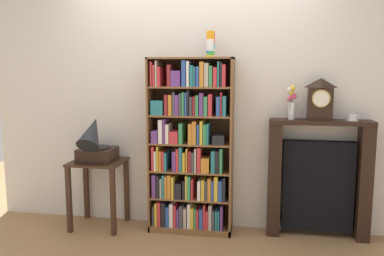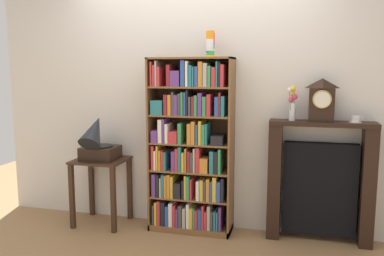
% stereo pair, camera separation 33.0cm
% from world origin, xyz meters
% --- Properties ---
extents(ground_plane, '(7.58, 6.40, 0.02)m').
position_xyz_m(ground_plane, '(0.00, 0.00, -0.01)').
color(ground_plane, '#997047').
extents(wall_back, '(4.58, 0.08, 2.60)m').
position_xyz_m(wall_back, '(0.14, 0.30, 1.30)').
color(wall_back, silver).
rests_on(wall_back, ground).
extents(bookshelf, '(0.81, 0.31, 1.71)m').
position_xyz_m(bookshelf, '(-0.01, 0.09, 0.80)').
color(bookshelf, brown).
rests_on(bookshelf, ground).
extents(cup_stack, '(0.08, 0.08, 0.24)m').
position_xyz_m(cup_stack, '(0.19, 0.11, 1.83)').
color(cup_stack, yellow).
rests_on(cup_stack, bookshelf).
extents(side_table_left, '(0.52, 0.46, 0.69)m').
position_xyz_m(side_table_left, '(-0.94, 0.03, 0.51)').
color(side_table_left, '#382316').
rests_on(side_table_left, ground).
extents(gramophone, '(0.35, 0.46, 0.51)m').
position_xyz_m(gramophone, '(-0.94, -0.03, 0.89)').
color(gramophone, black).
rests_on(gramophone, side_table_left).
extents(fireplace_mantel, '(0.94, 0.22, 1.13)m').
position_xyz_m(fireplace_mantel, '(1.22, 0.17, 0.56)').
color(fireplace_mantel, black).
rests_on(fireplace_mantel, ground).
extents(mantel_clock, '(0.22, 0.14, 0.39)m').
position_xyz_m(mantel_clock, '(1.20, 0.15, 1.33)').
color(mantel_clock, black).
rests_on(mantel_clock, fireplace_mantel).
extents(flower_vase, '(0.10, 0.15, 0.32)m').
position_xyz_m(flower_vase, '(0.95, 0.15, 1.29)').
color(flower_vase, silver).
rests_on(flower_vase, fireplace_mantel).
extents(teacup_with_saucer, '(0.12, 0.11, 0.06)m').
position_xyz_m(teacup_with_saucer, '(1.50, 0.15, 1.16)').
color(teacup_with_saucer, white).
rests_on(teacup_with_saucer, fireplace_mantel).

